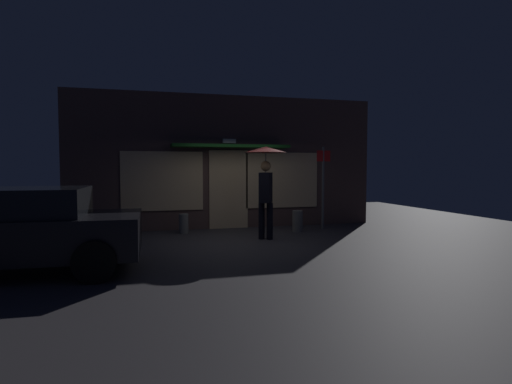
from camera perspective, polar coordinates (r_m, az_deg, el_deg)
ground_plane at (r=9.84m, az=-1.13°, el=-6.70°), size 18.00×18.00×0.00m
building_facade at (r=11.96m, az=-3.93°, el=4.02°), size 8.73×1.00×3.74m
person_with_umbrella at (r=9.95m, az=1.33°, el=2.81°), size 1.02×1.02×2.21m
parked_car at (r=7.83m, az=-30.09°, el=-4.43°), size 4.00×2.12×1.39m
street_sign_post at (r=11.82m, az=9.11°, el=1.30°), size 0.40×0.07×2.29m
sidewalk_bollard at (r=11.09m, az=-9.81°, el=-4.27°), size 0.25×0.25×0.51m
sidewalk_bollard_2 at (r=11.30m, az=5.66°, el=-3.96°), size 0.27×0.27×0.56m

